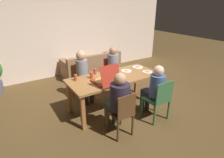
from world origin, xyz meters
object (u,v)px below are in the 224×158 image
object	(u,v)px
person_1	(118,98)
couch	(91,67)
person_0	(155,87)
drinking_glass_2	(92,75)
chair_2	(81,79)
person_3	(114,67)
chair_1	(122,113)
drinking_glass_1	(95,72)
chair_3	(112,72)
pizza_box_0	(105,80)
person_2	(83,72)
drinking_glass_0	(76,78)
dining_table	(114,80)
plate_1	(138,67)
plate_2	(126,71)
plate_3	(147,72)
plate_0	(118,75)
drinking_glass_3	(103,71)
chair_0	(159,99)

from	to	relation	value
person_1	couch	distance (m)	3.08
person_0	drinking_glass_2	distance (m)	1.33
chair_2	person_3	xyz separation A→B (m)	(0.90, -0.14, 0.20)
chair_1	chair_2	xyz separation A→B (m)	(0.00, 1.77, 0.02)
person_1	drinking_glass_1	distance (m)	1.11
person_1	person_3	bearing A→B (deg)	58.91
chair_1	chair_3	bearing A→B (deg)	63.00
person_3	couch	distance (m)	1.47
person_1	pizza_box_0	distance (m)	0.59
person_0	person_2	xyz separation A→B (m)	(-0.90, 1.46, 0.04)
person_2	drinking_glass_0	bearing A→B (deg)	-127.97
dining_table	couch	distance (m)	2.26
drinking_glass_0	drinking_glass_1	size ratio (longest dim) A/B	0.99
chair_3	plate_1	xyz separation A→B (m)	(0.32, -0.70, 0.30)
plate_2	plate_3	size ratio (longest dim) A/B	1.07
dining_table	plate_0	size ratio (longest dim) A/B	9.75
drinking_glass_1	person_2	bearing A→B (deg)	107.44
pizza_box_0	drinking_glass_3	bearing A→B (deg)	63.07
plate_3	drinking_glass_0	xyz separation A→B (m)	(-1.58, 0.43, 0.05)
drinking_glass_0	plate_1	bearing A→B (deg)	-1.94
person_1	chair_1	bearing A→B (deg)	-90.00
chair_0	plate_2	xyz separation A→B (m)	(-0.08, 1.01, 0.30)
plate_1	drinking_glass_3	xyz separation A→B (m)	(-0.91, 0.11, 0.04)
person_1	pizza_box_0	world-z (taller)	person_1
pizza_box_0	drinking_glass_0	size ratio (longest dim) A/B	4.22
plate_0	plate_2	size ratio (longest dim) A/B	0.85
drinking_glass_0	pizza_box_0	bearing A→B (deg)	-43.83
person_2	dining_table	bearing A→B (deg)	-60.73
plate_1	couch	world-z (taller)	plate_1
couch	drinking_glass_0	bearing A→B (deg)	-124.12
plate_1	plate_0	bearing A→B (deg)	-164.57
drinking_glass_2	plate_1	bearing A→B (deg)	0.54
chair_2	drinking_glass_2	distance (m)	0.79
drinking_glass_0	couch	xyz separation A→B (m)	(1.30, 1.91, -0.57)
person_1	chair_3	xyz separation A→B (m)	(0.90, 1.64, -0.22)
person_2	drinking_glass_1	distance (m)	0.42
person_3	chair_3	bearing A→B (deg)	90.00
chair_1	person_2	distance (m)	1.63
chair_2	plate_1	world-z (taller)	chair_2
drinking_glass_3	person_2	bearing A→B (deg)	125.70
chair_1	drinking_glass_3	distance (m)	1.27
chair_3	plate_0	world-z (taller)	chair_3
person_0	pizza_box_0	xyz separation A→B (m)	(-0.84, 0.55, 0.15)
couch	chair_3	bearing A→B (deg)	-90.54
chair_3	person_3	size ratio (longest dim) A/B	0.73
plate_1	couch	xyz separation A→B (m)	(-0.30, 1.97, -0.51)
person_2	plate_3	world-z (taller)	person_2
chair_3	couch	bearing A→B (deg)	89.46
chair_2	plate_3	size ratio (longest dim) A/B	3.79
person_0	plate_0	bearing A→B (deg)	118.96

